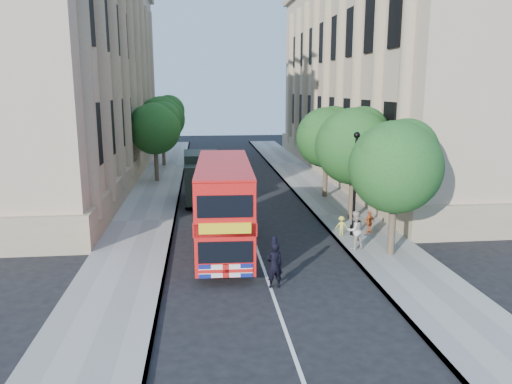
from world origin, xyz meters
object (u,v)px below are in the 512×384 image
object	(u,v)px
double_decker_bus	(224,204)
box_van	(202,179)
woman_pedestrian	(355,230)
lamp_post	(355,188)
police_constable	(274,265)

from	to	relation	value
double_decker_bus	box_van	world-z (taller)	double_decker_bus
box_van	woman_pedestrian	distance (m)	12.80
lamp_post	woman_pedestrian	size ratio (longest dim) A/B	2.91
box_van	lamp_post	bearing A→B (deg)	-51.07
lamp_post	box_van	size ratio (longest dim) A/B	0.92
lamp_post	box_van	distance (m)	11.48
double_decker_bus	police_constable	world-z (taller)	double_decker_bus
police_constable	lamp_post	bearing A→B (deg)	-139.62
double_decker_bus	lamp_post	bearing A→B (deg)	14.54
double_decker_bus	box_van	size ratio (longest dim) A/B	1.58
lamp_post	box_van	world-z (taller)	lamp_post
double_decker_bus	box_van	xyz separation A→B (m)	(-0.95, 10.11, -0.68)
box_van	police_constable	bearing A→B (deg)	-81.64
lamp_post	police_constable	size ratio (longest dim) A/B	2.93
police_constable	woman_pedestrian	size ratio (longest dim) A/B	0.99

